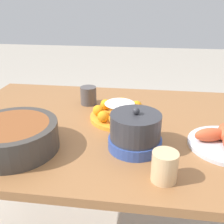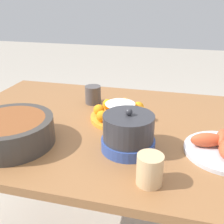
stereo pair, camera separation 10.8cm
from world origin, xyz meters
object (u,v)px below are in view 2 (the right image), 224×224
Objects in this scene: dining_table at (104,144)px; cup_near at (93,95)px; cake_plate at (120,113)px; cup_far at (150,170)px; warming_pot at (128,133)px; serving_bowl at (11,131)px.

cup_near reaches higher than dining_table.
cake_plate is 0.42m from cup_far.
warming_pot reaches higher than dining_table.
cup_near is at bearing -110.14° from serving_bowl.
cake_plate is 2.79× the size of cup_far.
cup_near is at bearing -61.01° from dining_table.
cup_far is at bearing 122.11° from cup_near.
cup_far is 0.49× the size of warming_pot.
serving_bowl is (0.27, 0.24, 0.15)m from dining_table.
dining_table is at bearing -56.19° from cup_far.
warming_pot reaches higher than cup_far.
dining_table is 14.42× the size of cup_far.
cup_far is (-0.23, 0.34, 0.15)m from dining_table.
warming_pot is (-0.40, -0.06, 0.01)m from serving_bowl.
cake_plate is 0.24m from warming_pot.
cup_near reaches higher than cake_plate.
serving_bowl reaches higher than dining_table.
dining_table is 4.35× the size of serving_bowl.
cup_near is at bearing -57.89° from cup_far.
cup_far is at bearing 119.39° from warming_pot.
serving_bowl is (0.33, 0.29, 0.02)m from cake_plate.
cup_near is 0.47× the size of warming_pot.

